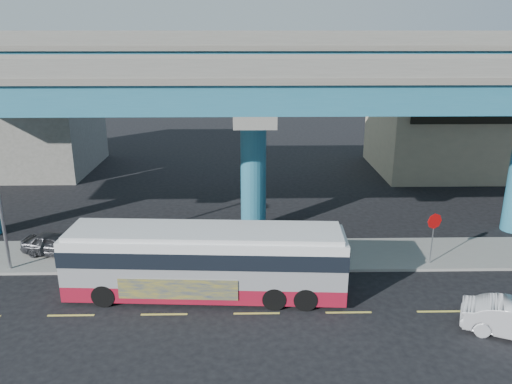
{
  "coord_description": "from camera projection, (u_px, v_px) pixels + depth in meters",
  "views": [
    {
      "loc": [
        -0.4,
        -19.24,
        11.62
      ],
      "look_at": [
        0.06,
        4.0,
        4.15
      ],
      "focal_mm": 35.0,
      "sensor_mm": 36.0,
      "label": 1
    }
  ],
  "objects": [
    {
      "name": "viaduct",
      "position": [
        253.0,
        79.0,
        27.75
      ],
      "size": [
        52.0,
        12.4,
        11.7
      ],
      "color": "#21627F",
      "rests_on": "ground"
    },
    {
      "name": "building_beige",
      "position": [
        459.0,
        131.0,
        43.01
      ],
      "size": [
        14.0,
        10.23,
        7.0
      ],
      "color": "tan",
      "rests_on": "ground"
    },
    {
      "name": "transit_bus",
      "position": [
        206.0,
        259.0,
        22.64
      ],
      "size": [
        12.79,
        3.42,
        3.25
      ],
      "rotation": [
        0.0,
        0.0,
        -0.06
      ],
      "color": "maroon",
      "rests_on": "ground"
    },
    {
      "name": "lane_markings",
      "position": [
        257.0,
        313.0,
        21.58
      ],
      "size": [
        58.0,
        0.12,
        0.01
      ],
      "color": "#D8C64C",
      "rests_on": "ground"
    },
    {
      "name": "sidewalk",
      "position": [
        254.0,
        255.0,
        27.08
      ],
      "size": [
        70.0,
        4.0,
        0.15
      ],
      "primitive_type": "cube",
      "color": "gray",
      "rests_on": "ground"
    },
    {
      "name": "building_concrete",
      "position": [
        19.0,
        119.0,
        42.96
      ],
      "size": [
        12.0,
        10.0,
        9.0
      ],
      "primitive_type": "cube",
      "color": "gray",
      "rests_on": "ground"
    },
    {
      "name": "stop_sign",
      "position": [
        434.0,
        227.0,
        25.37
      ],
      "size": [
        0.8,
        0.26,
        2.75
      ],
      "rotation": [
        0.0,
        0.0,
        -0.11
      ],
      "color": "gray",
      "rests_on": "sidewalk"
    },
    {
      "name": "ground",
      "position": [
        257.0,
        310.0,
        21.87
      ],
      "size": [
        120.0,
        120.0,
        0.0
      ],
      "primitive_type": "plane",
      "color": "black",
      "rests_on": "ground"
    },
    {
      "name": "parked_car",
      "position": [
        55.0,
        244.0,
        26.79
      ],
      "size": [
        2.98,
        4.17,
        1.21
      ],
      "primitive_type": "imported",
      "rotation": [
        0.0,
        0.0,
        1.34
      ],
      "color": "#323237",
      "rests_on": "sidewalk"
    }
  ]
}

